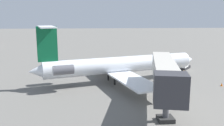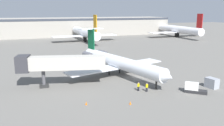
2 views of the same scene
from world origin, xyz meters
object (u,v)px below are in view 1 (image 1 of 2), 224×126
at_px(traffic_cone_mid, 165,67).
at_px(ground_crew_loader, 184,74).
at_px(jet_bridge, 165,75).
at_px(cargo_container_uld, 172,61).
at_px(regional_jet, 117,65).
at_px(ground_crew_marshaller, 181,76).
at_px(baggage_tug_lead, 184,66).
at_px(traffic_cone_near, 222,84).

bearing_deg(traffic_cone_mid, ground_crew_loader, -175.41).
distance_m(jet_bridge, cargo_container_uld, 31.22).
xyz_separation_m(jet_bridge, ground_crew_loader, (15.76, -8.60, -3.96)).
height_order(regional_jet, ground_crew_loader, regional_jet).
xyz_separation_m(regional_jet, cargo_container_uld, (14.57, -15.05, -2.22)).
distance_m(ground_crew_marshaller, baggage_tug_lead, 10.27).
height_order(regional_jet, cargo_container_uld, regional_jet).
xyz_separation_m(ground_crew_marshaller, ground_crew_loader, (1.29, -0.94, 0.00)).
bearing_deg(ground_crew_loader, regional_jet, 95.51).
xyz_separation_m(ground_crew_marshaller, cargo_container_uld, (14.61, -3.03, 0.14)).
relative_size(jet_bridge, ground_crew_marshaller, 10.35).
relative_size(jet_bridge, baggage_tug_lead, 4.40).
relative_size(regional_jet, ground_crew_marshaller, 18.61).
bearing_deg(baggage_tug_lead, jet_bridge, 153.53).
xyz_separation_m(jet_bridge, ground_crew_marshaller, (14.47, -7.66, -3.96)).
height_order(baggage_tug_lead, traffic_cone_mid, baggage_tug_lead).
xyz_separation_m(jet_bridge, traffic_cone_mid, (25.34, -7.83, -4.54)).
bearing_deg(traffic_cone_mid, ground_crew_marshaller, 179.09).
distance_m(ground_crew_loader, traffic_cone_mid, 9.62).
relative_size(jet_bridge, cargo_container_uld, 6.61).
bearing_deg(baggage_tug_lead, ground_crew_loader, 157.95).
relative_size(regional_jet, baggage_tug_lead, 7.92).
distance_m(jet_bridge, traffic_cone_near, 17.49).
bearing_deg(traffic_cone_near, ground_crew_loader, 41.27).
bearing_deg(jet_bridge, traffic_cone_near, -52.06).
height_order(ground_crew_marshaller, cargo_container_uld, cargo_container_uld).
distance_m(ground_crew_marshaller, ground_crew_loader, 1.60).
xyz_separation_m(jet_bridge, cargo_container_uld, (29.08, -10.69, -3.82)).
bearing_deg(regional_jet, ground_crew_marshaller, -90.19).
relative_size(jet_bridge, traffic_cone_near, 31.79).
bearing_deg(ground_crew_loader, jet_bridge, 151.38).
height_order(cargo_container_uld, traffic_cone_near, cargo_container_uld).
bearing_deg(ground_crew_marshaller, regional_jet, 89.81).
bearing_deg(jet_bridge, baggage_tug_lead, -26.47).
bearing_deg(traffic_cone_mid, cargo_container_uld, -37.32).
bearing_deg(regional_jet, jet_bridge, -163.26).
distance_m(regional_jet, baggage_tug_lead, 18.88).
bearing_deg(jet_bridge, ground_crew_loader, -28.62).
relative_size(ground_crew_loader, cargo_container_uld, 0.64).
height_order(jet_bridge, cargo_container_uld, jet_bridge).
xyz_separation_m(regional_jet, ground_crew_loader, (1.25, -12.97, -2.37)).
height_order(jet_bridge, ground_crew_marshaller, jet_bridge).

